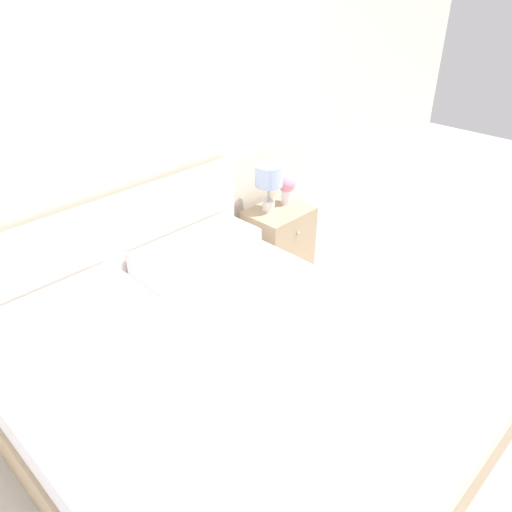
# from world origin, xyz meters

# --- Properties ---
(ground_plane) EXTENTS (12.00, 12.00, 0.00)m
(ground_plane) POSITION_xyz_m (0.00, 0.00, 0.00)
(ground_plane) COLOR #BCB7B2
(wall_back) EXTENTS (8.00, 0.06, 2.60)m
(wall_back) POSITION_xyz_m (0.00, 0.07, 1.30)
(wall_back) COLOR silver
(wall_back) RESTS_ON ground_plane
(bed) EXTENTS (1.94, 2.15, 1.00)m
(bed) POSITION_xyz_m (0.00, -1.00, 0.27)
(bed) COLOR tan
(bed) RESTS_ON ground_plane
(nightstand) EXTENTS (0.47, 0.39, 0.56)m
(nightstand) POSITION_xyz_m (1.28, -0.20, 0.28)
(nightstand) COLOR tan
(nightstand) RESTS_ON ground_plane
(table_lamp) EXTENTS (0.20, 0.20, 0.35)m
(table_lamp) POSITION_xyz_m (1.22, -0.15, 0.81)
(table_lamp) COLOR white
(table_lamp) RESTS_ON nightstand
(flower_vase) EXTENTS (0.13, 0.13, 0.23)m
(flower_vase) POSITION_xyz_m (1.40, -0.16, 0.70)
(flower_vase) COLOR white
(flower_vase) RESTS_ON nightstand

